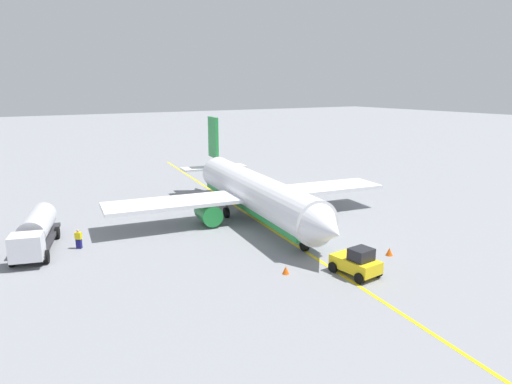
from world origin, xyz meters
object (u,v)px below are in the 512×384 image
airplane (254,193)px  fuel_tanker (36,231)px  safety_cone_nose (389,252)px  pushback_tug (357,262)px  safety_cone_wingtip (286,270)px  refueling_worker (79,239)px

airplane → fuel_tanker: 21.09m
fuel_tanker → safety_cone_nose: (16.68, 25.03, -1.39)m
airplane → pushback_tug: 17.02m
airplane → safety_cone_nose: 16.00m
fuel_tanker → safety_cone_nose: size_ratio=15.79×
pushback_tug → fuel_tanker: bearing=-132.7°
airplane → pushback_tug: airplane is taller
fuel_tanker → safety_cone_wingtip: (15.40, 15.40, -1.42)m
refueling_worker → safety_cone_nose: refueling_worker is taller
airplane → fuel_tanker: (-1.40, -21.01, -1.07)m
airplane → pushback_tug: size_ratio=8.65×
fuel_tanker → pushback_tug: bearing=47.3°
safety_cone_nose → airplane: bearing=-165.3°
airplane → refueling_worker: 17.97m
safety_cone_nose → pushback_tug: bearing=-73.0°
fuel_tanker → pushback_tug: size_ratio=2.78×
fuel_tanker → safety_cone_wingtip: 21.82m
fuel_tanker → pushback_tug: 26.97m
fuel_tanker → airplane: bearing=86.2°
refueling_worker → safety_cone_wingtip: size_ratio=2.83×
pushback_tug → safety_cone_wingtip: (-2.89, -4.41, -0.71)m
fuel_tanker → pushback_tug: (18.28, 19.81, -0.71)m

